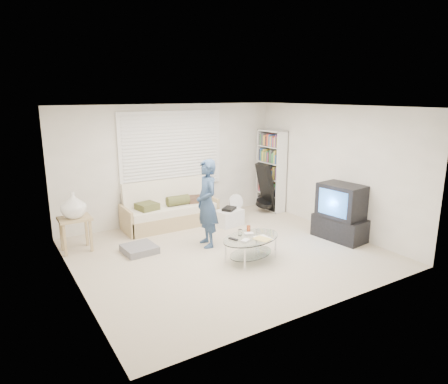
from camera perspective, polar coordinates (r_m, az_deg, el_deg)
ground at (r=7.08m, az=0.40°, el=-8.61°), size 5.00×5.00×0.00m
room_shell at (r=7.03m, az=-1.65°, el=5.07°), size 5.02×4.52×2.51m
window_blinds at (r=8.56m, az=-7.42°, el=6.01°), size 2.32×0.08×1.62m
futon_sofa at (r=8.43m, az=-7.78°, el=-2.75°), size 1.95×0.79×0.95m
grey_floor_pillow at (r=7.21m, az=-11.99°, el=-7.96°), size 0.57×0.57×0.12m
side_table at (r=7.36m, az=-20.71°, el=-2.09°), size 0.54×0.44×1.07m
bookshelf at (r=9.48m, az=6.74°, el=3.07°), size 0.30×0.79×1.89m
guitar_case at (r=9.33m, az=6.04°, el=0.17°), size 0.45×0.43×1.14m
floor_fan at (r=8.79m, az=1.59°, el=-1.81°), size 0.34×0.23×0.57m
storage_bin at (r=8.43m, az=0.73°, el=-3.60°), size 0.61×0.47×0.38m
tv_unit at (r=7.86m, az=16.32°, el=-2.86°), size 0.64×1.03×1.07m
coffee_table at (r=6.66m, az=3.85°, el=-7.10°), size 1.22×0.91×0.53m
standing_person at (r=7.14m, az=-2.45°, el=-1.65°), size 0.46×0.63×1.59m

